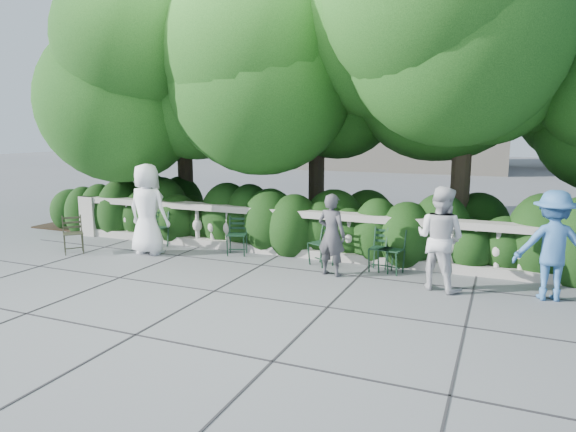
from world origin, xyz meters
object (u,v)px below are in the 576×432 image
at_px(chair_c, 316,266).
at_px(person_businessman, 148,209).
at_px(person_woman_grey, 332,235).
at_px(chair_a, 236,256).
at_px(person_casual_man, 440,238).
at_px(person_older_blue, 552,245).
at_px(chair_weathered, 75,255).
at_px(chair_f, 378,273).
at_px(chair_d, 387,275).
at_px(chair_b, 153,248).

distance_m(chair_c, person_businessman, 3.86).
distance_m(person_businessman, person_woman_grey, 4.17).
relative_size(person_businessman, person_woman_grey, 1.28).
relative_size(chair_a, person_casual_man, 0.48).
distance_m(chair_a, person_older_blue, 6.01).
bearing_deg(person_woman_grey, chair_weathered, 19.53).
bearing_deg(chair_c, person_woman_grey, -17.04).
relative_size(chair_a, chair_weathered, 1.00).
distance_m(chair_f, person_casual_man, 1.54).
relative_size(chair_d, person_older_blue, 0.48).
height_order(chair_a, chair_b, same).
height_order(chair_b, chair_f, same).
relative_size(chair_a, person_woman_grey, 0.55).
height_order(chair_d, person_woman_grey, person_woman_grey).
height_order(chair_b, person_casual_man, person_casual_man).
bearing_deg(chair_weathered, person_older_blue, -43.86).
height_order(chair_b, chair_d, same).
bearing_deg(chair_a, person_woman_grey, -31.43).
xyz_separation_m(chair_d, chair_f, (-0.18, 0.03, 0.00)).
xyz_separation_m(chair_d, person_casual_man, (0.97, -0.51, 0.88)).
distance_m(chair_b, chair_f, 5.21).
height_order(chair_b, person_woman_grey, person_woman_grey).
relative_size(chair_d, chair_weathered, 1.00).
xyz_separation_m(chair_f, person_older_blue, (2.84, -0.39, 0.88)).
relative_size(chair_c, chair_f, 1.00).
relative_size(person_woman_grey, person_older_blue, 0.87).
bearing_deg(chair_f, chair_d, -5.30).
bearing_deg(chair_d, person_older_blue, 4.99).
bearing_deg(chair_b, chair_c, 5.58).
distance_m(chair_b, chair_weathered, 1.65).
height_order(chair_weathered, person_older_blue, person_older_blue).
xyz_separation_m(chair_a, chair_f, (3.09, -0.07, 0.00)).
bearing_deg(chair_weathered, person_casual_man, -43.90).
height_order(chair_d, chair_weathered, same).
bearing_deg(person_woman_grey, person_businessman, 11.98).
height_order(chair_a, chair_weathered, same).
bearing_deg(chair_f, chair_weathered, -166.50).
distance_m(person_woman_grey, person_older_blue, 3.63).
distance_m(chair_a, person_casual_man, 4.37).
height_order(chair_d, person_businessman, person_businessman).
xyz_separation_m(chair_b, chair_d, (5.39, -0.04, 0.00)).
bearing_deg(person_businessman, chair_d, -173.64).
bearing_deg(chair_d, chair_f, -175.70).
height_order(chair_d, chair_f, same).
height_order(chair_f, person_older_blue, person_older_blue).
relative_size(chair_a, chair_f, 1.00).
xyz_separation_m(chair_b, person_older_blue, (8.06, -0.40, 0.88)).
bearing_deg(person_older_blue, chair_weathered, -6.33).
bearing_deg(person_casual_man, chair_d, -6.21).
relative_size(chair_c, person_woman_grey, 0.55).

